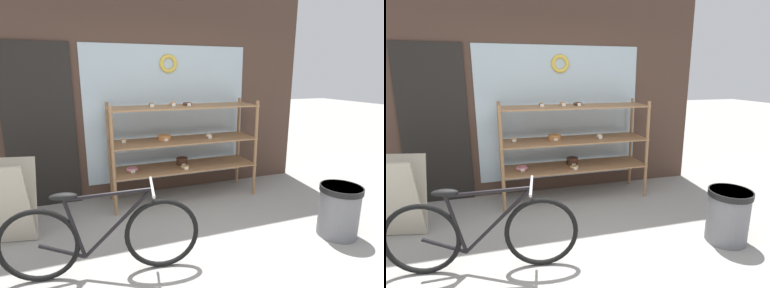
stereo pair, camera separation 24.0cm
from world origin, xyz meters
The scene contains 6 objects.
ground_plane centered at (0.00, 0.00, 0.00)m, with size 30.00×30.00×0.00m, color gray.
storefront_facade centered at (-0.04, 2.26, 1.84)m, with size 4.63×0.13×3.80m.
display_case centered at (0.29, 1.85, 0.82)m, with size 1.99×0.56×1.36m.
bicycle centered at (-0.89, 0.48, 0.36)m, with size 1.67×0.46×0.79m.
sandwich_board centered at (-1.77, 1.34, 0.44)m, with size 0.60×0.48×0.87m.
trash_bin centered at (1.54, 0.30, 0.31)m, with size 0.43×0.43×0.56m.
Camera 1 is at (-0.95, -1.95, 1.72)m, focal length 28.00 mm.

